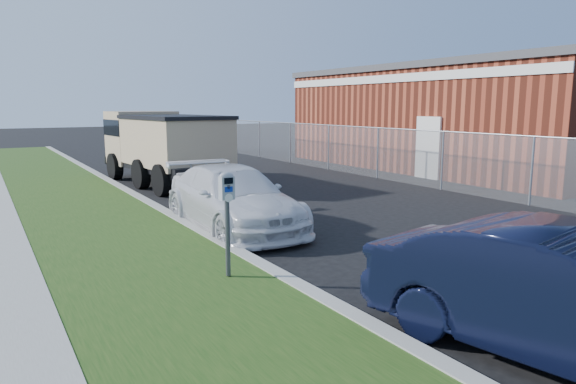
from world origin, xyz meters
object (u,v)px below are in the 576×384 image
white_wagon (233,198)px  navy_sedan (571,298)px  parking_meter (227,201)px  dump_truck (162,143)px

white_wagon → navy_sedan: (0.39, -7.05, 0.04)m
parking_meter → navy_sedan: size_ratio=0.36×
dump_truck → parking_meter: bearing=-107.8°
dump_truck → navy_sedan: bearing=-96.6°
parking_meter → dump_truck: dump_truck is taller
parking_meter → white_wagon: parking_meter is taller
white_wagon → dump_truck: bearing=85.3°
parking_meter → navy_sedan: 4.37m
parking_meter → white_wagon: bearing=63.5°
parking_meter → navy_sedan: (1.96, -3.87, -0.55)m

